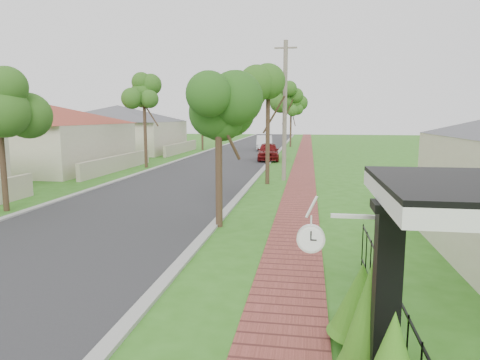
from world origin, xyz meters
The scene contains 16 objects.
ground centered at (0.00, 0.00, 0.00)m, with size 160.00×160.00×0.00m, color #306B19.
road centered at (-3.00, 20.00, 0.00)m, with size 7.00×120.00×0.02m, color #28282B.
kerb_right centered at (0.65, 20.00, 0.00)m, with size 0.30×120.00×0.10m, color #9E9E99.
kerb_left centered at (-6.65, 20.00, 0.00)m, with size 0.30×120.00×0.10m, color #9E9E99.
sidewalk centered at (3.25, 20.00, 0.00)m, with size 1.50×120.00×0.03m, color #94423B.
porch_post centered at (4.55, -1.00, 1.12)m, with size 0.48×0.48×2.52m.
picket_fence centered at (4.90, 0.00, 0.53)m, with size 0.03×8.02×1.00m.
street_trees centered at (-2.87, 26.84, 4.54)m, with size 10.70×37.65×5.89m.
hedge_row centered at (4.45, -0.78, 0.75)m, with size 0.90×3.25×1.88m.
far_house_red centered at (-14.97, 20.00, 2.34)m, with size 15.56×15.56×4.60m.
far_house_grey centered at (-14.97, 34.00, 2.34)m, with size 15.56×15.56×4.60m.
parked_car_red centered at (0.40, 28.12, 0.71)m, with size 1.69×4.19×1.43m, color maroon.
parked_car_white centered at (-1.00, 38.58, 0.75)m, with size 1.59×4.57×1.51m, color white.
near_tree centered at (0.82, 7.00, 3.73)m, with size 1.83×1.83×4.71m.
utility_pole centered at (2.28, 17.46, 3.81)m, with size 1.20×0.24×7.50m.
station_clock centered at (3.70, -0.60, 1.95)m, with size 1.04×0.13×0.52m.
Camera 1 is at (3.59, -6.04, 3.48)m, focal length 32.00 mm.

